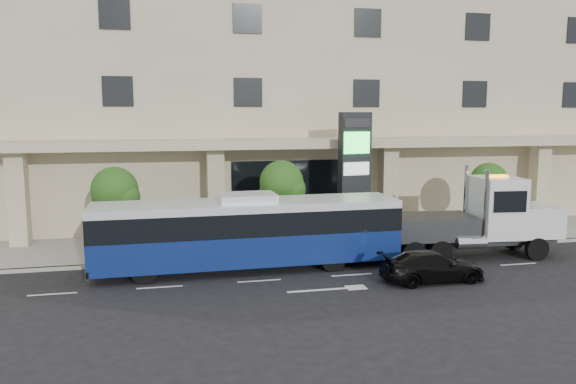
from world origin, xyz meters
name	(u,v)px	position (x,y,z in m)	size (l,w,h in m)	color
ground	(341,266)	(0.00, 0.00, 0.00)	(120.00, 120.00, 0.00)	black
sidewalk	(313,240)	(0.00, 5.00, 0.07)	(120.00, 6.00, 0.15)	gray
curb	(328,253)	(0.00, 2.00, 0.07)	(120.00, 0.30, 0.15)	gray
convention_center	(275,68)	(0.00, 15.42, 9.97)	(60.00, 17.60, 20.00)	tan
tree_left	(115,193)	(-9.97, 3.59, 3.11)	(2.27, 2.20, 4.22)	#422B19
tree_mid	(282,186)	(-1.97, 3.59, 3.26)	(2.28, 2.20, 4.38)	#422B19
tree_right	(489,184)	(9.53, 3.59, 3.04)	(2.10, 2.00, 4.04)	#422B19
city_bus	(248,231)	(-4.20, 0.36, 1.72)	(13.38, 3.01, 3.38)	black
tow_truck	(479,220)	(6.96, 0.22, 1.78)	(9.53, 3.06, 4.32)	#2D3033
black_sedan	(432,266)	(2.93, -3.05, 0.63)	(1.76, 4.33, 1.26)	black
signage_pylon	(354,176)	(2.09, 4.38, 3.58)	(1.75, 0.85, 6.76)	black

